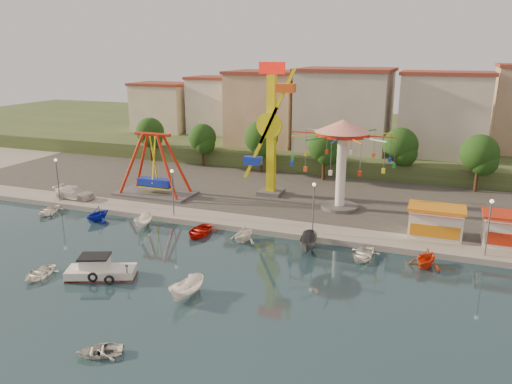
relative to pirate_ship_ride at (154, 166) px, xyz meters
The scene contains 37 objects.
ground 24.63m from the pirate_ship_ride, 53.62° to the right, with size 200.00×200.00×0.00m, color #132A36.
quay_deck 45.04m from the pirate_ship_ride, 71.30° to the left, with size 200.00×100.00×0.60m, color #9E998E.
asphalt_pad 18.19m from the pirate_ship_ride, 36.10° to the left, with size 90.00×28.00×0.01m, color #4C4944.
hill_terrace 49.70m from the pirate_ship_ride, 73.15° to the left, with size 200.00×60.00×3.00m, color #384C26.
pirate_ship_ride is the anchor object (origin of this frame).
kamikaze_tower 15.48m from the pirate_ship_ride, 20.12° to the left, with size 4.91×3.10×16.50m.
wave_swinger 23.69m from the pirate_ship_ride, ahead, with size 11.60×11.60×10.40m.
booth_left 34.16m from the pirate_ship_ride, ahead, with size 5.40×3.78×3.08m.
booth_mid 40.91m from the pirate_ship_ride, ahead, with size 5.40×3.78×3.08m.
lamp_post_0 11.69m from the pirate_ship_ride, 145.90° to the right, with size 0.14×0.14×5.00m, color #59595E.
lamp_post_1 9.21m from the pirate_ship_ride, 45.61° to the right, with size 0.14×0.14×5.00m, color #59595E.
lamp_post_2 23.34m from the pirate_ship_ride, 16.23° to the right, with size 0.14×0.14×5.00m, color #59595E.
lamp_post_3 38.95m from the pirate_ship_ride, ahead, with size 0.14×0.14×5.00m, color #59595E.
tree_0 21.00m from the pirate_ship_ride, 123.65° to the left, with size 4.60×4.60×7.19m.
tree_1 16.82m from the pirate_ship_ride, 95.54° to the left, with size 4.35×4.35×6.80m.
tree_2 18.38m from the pirate_ship_ride, 62.79° to the left, with size 5.02×5.02×7.85m.
tree_3 23.66m from the pirate_ship_ride, 38.93° to the left, with size 4.68×4.68×7.32m.
tree_4 33.55m from the pirate_ship_ride, 32.15° to the left, with size 4.86×4.86×7.60m.
tree_5 41.61m from the pirate_ship_ride, 22.66° to the left, with size 4.83×4.83×7.54m.
building_0 32.96m from the pirate_ship_ride, 125.58° to the left, with size 9.26×9.53×11.87m, color beige.
building_1 32.75m from the pirate_ship_ride, 102.30° to the left, with size 12.33×9.01×8.63m, color silver.
building_2 33.30m from the pirate_ship_ride, 79.19° to the left, with size 11.95×9.28×11.23m, color tan.
building_3 35.60m from the pirate_ship_ride, 55.69° to the left, with size 12.59×10.50×9.20m, color beige.
building_4 46.88m from the pirate_ship_ride, 44.34° to the left, with size 10.75×9.23×9.24m, color beige.
cabin_motorboat 23.30m from the pirate_ship_ride, 69.85° to the right, with size 6.01×4.14×1.98m.
rowboat_a 23.97m from the pirate_ship_ride, 82.57° to the right, with size 2.42×3.38×0.70m, color white.
rowboat_b 34.52m from the pirate_ship_ride, 64.08° to the right, with size 2.08×2.91×0.60m, color silver.
skiff 27.85m from the pirate_ship_ride, 53.33° to the right, with size 1.42×3.78×1.46m, color white.
van 10.36m from the pirate_ship_ride, 148.58° to the right, with size 2.15×5.28×1.53m, color white.
moored_boat_0 13.59m from the pirate_ship_ride, 131.58° to the right, with size 2.72×3.80×0.79m, color silver.
moored_boat_1 10.46m from the pirate_ship_ride, 98.92° to the right, with size 2.75×3.19×1.68m, color #1525BF.
moored_boat_2 11.31m from the pirate_ship_ride, 65.32° to the right, with size 1.35×3.58×1.38m, color white.
moored_boat_3 15.31m from the pirate_ship_ride, 41.07° to the right, with size 2.93×4.10×0.85m, color red.
moored_boat_4 19.18m from the pirate_ship_ride, 31.03° to the right, with size 2.72×3.15×1.66m, color white.
moored_boat_5 25.07m from the pirate_ship_ride, 23.05° to the right, with size 1.57×4.17×1.61m, color #505155.
moored_boat_6 29.87m from the pirate_ship_ride, 19.16° to the right, with size 2.71×3.79×0.79m, color white.
moored_boat_7 35.02m from the pirate_ship_ride, 16.19° to the right, with size 2.86×3.31×1.75m, color #ED4215.
Camera 1 is at (19.52, -33.37, 18.44)m, focal length 35.00 mm.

